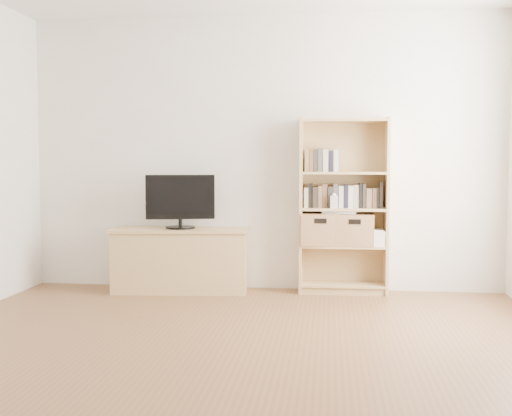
% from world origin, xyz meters
% --- Properties ---
extents(floor, '(4.50, 5.00, 0.01)m').
position_xyz_m(floor, '(0.00, 0.00, 0.00)').
color(floor, brown).
rests_on(floor, ground).
extents(back_wall, '(4.50, 0.02, 2.60)m').
position_xyz_m(back_wall, '(0.00, 2.50, 1.30)').
color(back_wall, silver).
rests_on(back_wall, floor).
extents(tv_stand, '(1.28, 0.58, 0.57)m').
position_xyz_m(tv_stand, '(-0.76, 2.27, 0.28)').
color(tv_stand, tan).
rests_on(tv_stand, floor).
extents(bookshelf, '(0.82, 0.30, 1.62)m').
position_xyz_m(bookshelf, '(0.75, 2.36, 0.81)').
color(bookshelf, tan).
rests_on(bookshelf, floor).
extents(television, '(0.64, 0.20, 0.50)m').
position_xyz_m(television, '(-0.76, 2.27, 0.85)').
color(television, black).
rests_on(television, tv_stand).
extents(books_row_mid, '(0.74, 0.16, 0.20)m').
position_xyz_m(books_row_mid, '(0.75, 2.37, 0.89)').
color(books_row_mid, '#AB9C88').
rests_on(books_row_mid, bookshelf).
extents(books_row_upper, '(0.40, 0.15, 0.21)m').
position_xyz_m(books_row_upper, '(0.57, 2.37, 1.23)').
color(books_row_upper, '#AB9C88').
rests_on(books_row_upper, bookshelf).
extents(baby_monitor, '(0.07, 0.05, 0.12)m').
position_xyz_m(baby_monitor, '(0.67, 2.26, 0.85)').
color(baby_monitor, white).
rests_on(baby_monitor, bookshelf).
extents(basket_left, '(0.37, 0.31, 0.29)m').
position_xyz_m(basket_left, '(0.54, 2.35, 0.60)').
color(basket_left, '#997345').
rests_on(basket_left, bookshelf).
extents(basket_right, '(0.35, 0.29, 0.29)m').
position_xyz_m(basket_right, '(0.85, 2.35, 0.59)').
color(basket_right, '#997345').
rests_on(basket_right, bookshelf).
extents(laptop, '(0.33, 0.25, 0.02)m').
position_xyz_m(laptop, '(0.72, 2.35, 0.76)').
color(laptop, white).
rests_on(laptop, basket_left).
extents(magazine_stack, '(0.19, 0.27, 0.12)m').
position_xyz_m(magazine_stack, '(1.03, 2.36, 0.51)').
color(magazine_stack, silver).
rests_on(magazine_stack, bookshelf).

